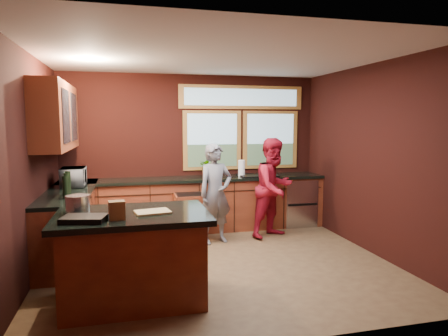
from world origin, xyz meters
name	(u,v)px	position (x,y,z in m)	size (l,w,h in m)	color
floor	(218,264)	(0.00, 0.00, 0.00)	(4.50, 4.50, 0.00)	brown
room_shell	(169,128)	(-0.60, 0.32, 1.80)	(4.52, 4.02, 2.71)	black
back_counter	(208,204)	(0.20, 1.70, 0.46)	(4.50, 0.64, 0.93)	#5C2315
left_counter	(70,223)	(-1.95, 0.85, 0.47)	(0.64, 2.30, 0.93)	#5C2315
island	(134,256)	(-1.11, -0.86, 0.48)	(1.55, 1.05, 0.95)	#5C2315
person_grey	(216,194)	(0.17, 0.94, 0.77)	(0.56, 0.37, 1.55)	slate
person_red	(274,188)	(1.18, 1.04, 0.81)	(0.79, 0.61, 1.62)	#A71326
microwave	(74,177)	(-1.92, 1.19, 1.07)	(0.50, 0.34, 0.28)	#999999
potted_plant	(209,166)	(0.23, 1.75, 1.11)	(0.32, 0.28, 0.36)	#999999
paper_towel	(242,168)	(0.81, 1.70, 1.07)	(0.12, 0.12, 0.28)	white
cutting_board	(153,212)	(-0.91, -0.91, 0.95)	(0.35, 0.25, 0.02)	tan
stock_pot	(78,204)	(-1.66, -0.71, 1.03)	(0.24, 0.24, 0.18)	silver
paper_bag	(117,210)	(-1.26, -1.11, 1.03)	(0.15, 0.12, 0.18)	brown
black_tray	(84,219)	(-1.56, -1.11, 0.97)	(0.40, 0.28, 0.05)	black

